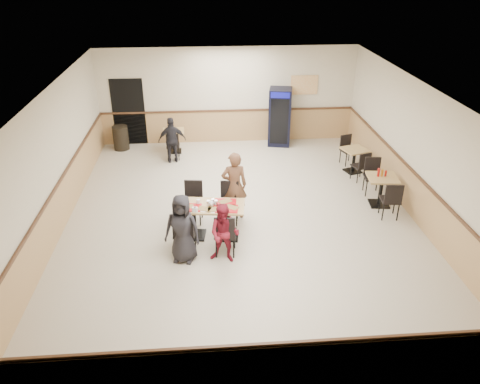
{
  "coord_description": "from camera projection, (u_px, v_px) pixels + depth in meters",
  "views": [
    {
      "loc": [
        -0.77,
        -9.35,
        5.51
      ],
      "look_at": [
        -0.06,
        -0.5,
        0.94
      ],
      "focal_mm": 35.0,
      "sensor_mm": 36.0,
      "label": 1
    }
  ],
  "objects": [
    {
      "name": "trash_bin",
      "position": [
        121.0,
        138.0,
        14.48
      ],
      "size": [
        0.47,
        0.47,
        0.74
      ],
      "primitive_type": "cylinder",
      "color": "black",
      "rests_on": "ground"
    },
    {
      "name": "side_table_far",
      "position": [
        354.0,
        157.0,
        12.95
      ],
      "size": [
        0.79,
        0.79,
        0.68
      ],
      "rotation": [
        0.0,
        0.0,
        0.3
      ],
      "color": "black",
      "rests_on": "ground"
    },
    {
      "name": "room_shell",
      "position": [
        297.0,
        151.0,
        12.98
      ],
      "size": [
        10.0,
        10.0,
        10.0
      ],
      "color": "silver",
      "rests_on": "ground"
    },
    {
      "name": "condiment_caddy",
      "position": [
        381.0,
        173.0,
        11.1
      ],
      "size": [
        0.23,
        0.06,
        0.2
      ],
      "color": "#B0120C",
      "rests_on": "side_table_near"
    },
    {
      "name": "lone_diner",
      "position": [
        172.0,
        140.0,
        13.46
      ],
      "size": [
        0.83,
        0.43,
        1.35
      ],
      "primitive_type": "imported",
      "rotation": [
        0.0,
        0.0,
        3.27
      ],
      "color": "black",
      "rests_on": "ground"
    },
    {
      "name": "back_table",
      "position": [
        174.0,
        138.0,
        14.25
      ],
      "size": [
        0.66,
        0.66,
        0.69
      ],
      "rotation": [
        0.0,
        0.0,
        0.03
      ],
      "color": "black",
      "rests_on": "ground"
    },
    {
      "name": "side_table_near_chair_north",
      "position": [
        373.0,
        177.0,
        11.75
      ],
      "size": [
        0.49,
        0.49,
        0.95
      ],
      "primitive_type": null,
      "rotation": [
        0.0,
        0.0,
        -0.12
      ],
      "color": "black",
      "rests_on": "ground"
    },
    {
      "name": "side_table_near",
      "position": [
        381.0,
        186.0,
        11.21
      ],
      "size": [
        0.77,
        0.77,
        0.75
      ],
      "rotation": [
        0.0,
        0.0,
        -0.12
      ],
      "color": "black",
      "rests_on": "ground"
    },
    {
      "name": "main_chairs",
      "position": [
        208.0,
        217.0,
        9.94
      ],
      "size": [
        1.46,
        1.82,
        0.97
      ],
      "rotation": [
        0.0,
        0.0,
        -0.12
      ],
      "color": "black",
      "rests_on": "ground"
    },
    {
      "name": "side_table_far_chair_north",
      "position": [
        348.0,
        150.0,
        13.44
      ],
      "size": [
        0.5,
        0.5,
        0.86
      ],
      "primitive_type": null,
      "rotation": [
        0.0,
        0.0,
        0.3
      ],
      "color": "black",
      "rests_on": "ground"
    },
    {
      "name": "diner_woman_right",
      "position": [
        224.0,
        234.0,
        9.09
      ],
      "size": [
        0.72,
        0.63,
        1.25
      ],
      "primitive_type": "imported",
      "rotation": [
        0.0,
        0.0,
        -0.3
      ],
      "color": "maroon",
      "rests_on": "ground"
    },
    {
      "name": "tabletop_clutter",
      "position": [
        210.0,
        206.0,
        9.74
      ],
      "size": [
        1.27,
        0.67,
        0.12
      ],
      "rotation": [
        0.0,
        0.0,
        -0.12
      ],
      "color": "#B60C12",
      "rests_on": "main_table"
    },
    {
      "name": "pepsi_cooler",
      "position": [
        280.0,
        117.0,
        14.63
      ],
      "size": [
        0.8,
        0.8,
        1.8
      ],
      "rotation": [
        0.0,
        0.0,
        -0.2
      ],
      "color": "black",
      "rests_on": "ground"
    },
    {
      "name": "back_table_chair_lone",
      "position": [
        173.0,
        145.0,
        13.78
      ],
      "size": [
        0.41,
        0.41,
        0.87
      ],
      "primitive_type": null,
      "rotation": [
        0.0,
        0.0,
        3.17
      ],
      "color": "black",
      "rests_on": "ground"
    },
    {
      "name": "ground",
      "position": [
        241.0,
        218.0,
        10.86
      ],
      "size": [
        10.0,
        10.0,
        0.0
      ],
      "primitive_type": "plane",
      "color": "beige",
      "rests_on": "ground"
    },
    {
      "name": "diner_woman_left",
      "position": [
        182.0,
        229.0,
        9.08
      ],
      "size": [
        0.79,
        0.62,
        1.43
      ],
      "primitive_type": "imported",
      "rotation": [
        0.0,
        0.0,
        -0.26
      ],
      "color": "black",
      "rests_on": "ground"
    },
    {
      "name": "main_table",
      "position": [
        211.0,
        216.0,
        9.93
      ],
      "size": [
        1.51,
        0.88,
        0.77
      ],
      "rotation": [
        0.0,
        0.0,
        -0.12
      ],
      "color": "black",
      "rests_on": "ground"
    },
    {
      "name": "side_table_far_chair_south",
      "position": [
        360.0,
        165.0,
        12.47
      ],
      "size": [
        0.5,
        0.5,
        0.86
      ],
      "primitive_type": null,
      "rotation": [
        0.0,
        0.0,
        3.45
      ],
      "color": "black",
      "rests_on": "ground"
    },
    {
      "name": "diner_man_opposite",
      "position": [
        234.0,
        186.0,
        10.55
      ],
      "size": [
        0.61,
        0.42,
        1.61
      ],
      "primitive_type": "imported",
      "rotation": [
        0.0,
        0.0,
        3.2
      ],
      "color": "brown",
      "rests_on": "ground"
    },
    {
      "name": "side_table_near_chair_south",
      "position": [
        390.0,
        199.0,
        10.69
      ],
      "size": [
        0.49,
        0.49,
        0.95
      ],
      "primitive_type": null,
      "rotation": [
        0.0,
        0.0,
        3.02
      ],
      "color": "black",
      "rests_on": "ground"
    }
  ]
}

